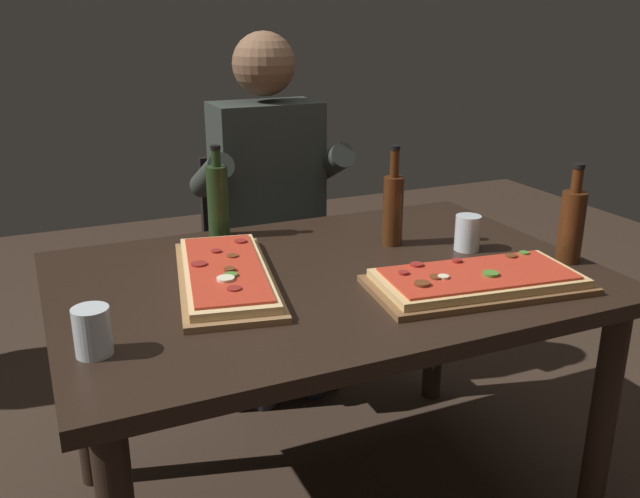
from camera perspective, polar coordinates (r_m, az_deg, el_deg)
name	(u,v)px	position (r m, az deg, el deg)	size (l,w,h in m)	color
dining_table	(328,306)	(1.83, 0.64, -4.78)	(1.40, 0.96, 0.74)	black
pizza_rectangular_front	(477,281)	(1.73, 13.02, -2.60)	(0.56, 0.33, 0.05)	brown
pizza_rectangular_left	(225,274)	(1.74, -7.91, -2.12)	(0.34, 0.61, 0.05)	olive
wine_bottle_dark	(572,224)	(1.96, 20.30, 1.99)	(0.07, 0.07, 0.27)	#47230F
oil_bottle_amber	(218,199)	(2.08, -8.53, 4.12)	(0.06, 0.06, 0.28)	#233819
vinegar_bottle_green	(393,207)	(1.99, 6.13, 3.50)	(0.06, 0.06, 0.29)	#47230F
tumbler_near_camera	(467,235)	(1.99, 12.22, 1.16)	(0.07, 0.07, 0.10)	silver
tumbler_far_side	(92,331)	(1.43, -18.50, -6.55)	(0.07, 0.07, 0.10)	silver
diner_chair	(262,257)	(2.66, -4.84, -0.66)	(0.44, 0.44, 0.87)	black
seated_diner	(271,201)	(2.48, -4.08, 4.05)	(0.53, 0.41, 1.33)	#23232D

